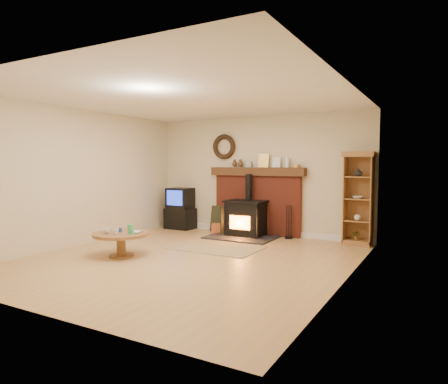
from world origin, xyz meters
The scene contains 11 objects.
ground centered at (0.00, 0.00, 0.00)m, with size 5.50×5.50×0.00m, color tan.
room_shell centered at (-0.02, 0.09, 1.72)m, with size 5.02×5.52×2.61m.
chimney_breast centered at (0.00, 2.67, 0.80)m, with size 2.20×0.22×1.78m.
wood_stove centered at (-0.10, 2.28, 0.38)m, with size 1.40×1.00×1.34m.
area_rug centered at (-0.03, 0.97, 0.01)m, with size 1.58×1.08×0.01m, color brown.
tv_unit centered at (-1.93, 2.47, 0.47)m, with size 0.68×0.49×0.98m.
curio_cabinet centered at (2.18, 2.55, 0.90)m, with size 0.57×0.41×1.79m.
firelog_box centered at (-0.79, 2.40, 0.11)m, with size 0.34×0.21×0.21m, color gold.
leaning_painting centered at (-0.87, 2.55, 0.30)m, with size 0.49×0.03×0.59m, color black.
fire_tools centered at (0.80, 2.50, 0.13)m, with size 0.16×0.16×0.70m.
coffee_table centered at (-1.12, -0.39, 0.33)m, with size 0.94×0.94×0.56m.
Camera 1 is at (3.62, -5.34, 1.55)m, focal length 32.00 mm.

